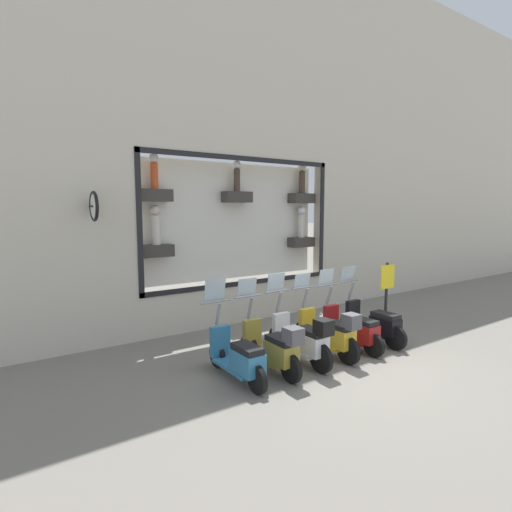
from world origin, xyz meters
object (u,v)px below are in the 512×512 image
scooter_black_0 (375,324)px  shop_sign_post (386,296)px  scooter_red_1 (353,330)px  scooter_olive_4 (274,348)px  scooter_white_3 (303,340)px  scooter_yellow_2 (330,333)px  scooter_teal_5 (239,357)px

scooter_black_0 → shop_sign_post: shop_sign_post is taller
scooter_red_1 → scooter_olive_4: (-0.06, 2.11, 0.05)m
scooter_white_3 → shop_sign_post: 2.80m
scooter_white_3 → scooter_red_1: bearing=-87.9°
scooter_yellow_2 → scooter_olive_4: bearing=90.2°
scooter_red_1 → scooter_teal_5: bearing=90.0°
scooter_black_0 → shop_sign_post: bearing=-72.1°
scooter_white_3 → scooter_olive_4: (-0.01, 0.70, -0.01)m
scooter_black_0 → scooter_olive_4: (-0.06, 2.82, 0.03)m
scooter_white_3 → scooter_teal_5: size_ratio=1.01×
scooter_olive_4 → scooter_teal_5: scooter_teal_5 is taller
scooter_red_1 → scooter_olive_4: scooter_red_1 is taller
scooter_yellow_2 → scooter_teal_5: scooter_teal_5 is taller
scooter_yellow_2 → scooter_white_3: 0.70m
scooter_olive_4 → scooter_teal_5: (0.06, 0.70, -0.05)m
shop_sign_post → scooter_black_0: bearing=107.9°
scooter_teal_5 → scooter_yellow_2: bearing=-91.5°
scooter_red_1 → scooter_white_3: scooter_white_3 is taller
scooter_yellow_2 → shop_sign_post: shop_sign_post is taller
scooter_red_1 → scooter_white_3: bearing=92.1°
scooter_olive_4 → scooter_teal_5: 0.71m
scooter_white_3 → shop_sign_post: shop_sign_post is taller
scooter_black_0 → scooter_white_3: size_ratio=1.00×
scooter_red_1 → scooter_yellow_2: scooter_red_1 is taller
scooter_red_1 → scooter_teal_5: size_ratio=1.00×
scooter_black_0 → scooter_yellow_2: size_ratio=1.00×
scooter_black_0 → scooter_yellow_2: scooter_black_0 is taller
scooter_olive_4 → scooter_black_0: bearing=-88.7°
shop_sign_post → scooter_white_3: bearing=95.4°
scooter_yellow_2 → shop_sign_post: size_ratio=1.05×
scooter_white_3 → scooter_teal_5: scooter_teal_5 is taller
scooter_black_0 → scooter_teal_5: size_ratio=1.01×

